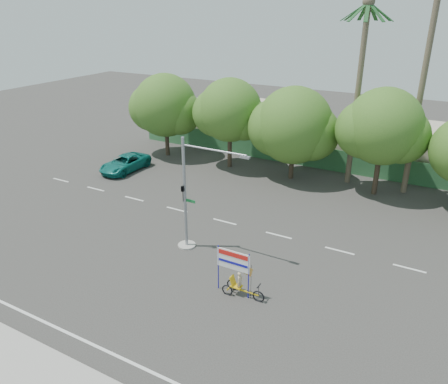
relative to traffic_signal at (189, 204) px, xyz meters
The scene contains 13 objects.
ground 5.40m from the traffic_signal, 61.13° to the right, with size 120.00×120.00×0.00m, color #33302D.
fence 17.76m from the traffic_signal, 82.85° to the left, with size 38.00×0.08×2.00m, color #336B3D.
building_left 23.38m from the traffic_signal, 109.52° to the left, with size 12.00×8.00×4.00m, color #BBAF95.
building_right 24.29m from the traffic_signal, 65.15° to the left, with size 14.00×8.00×3.60m, color #BBAF95.
tree_far_left 18.45m from the traffic_signal, 130.22° to the left, with size 7.14×6.00×7.96m.
tree_left 14.99m from the traffic_signal, 109.08° to the left, with size 6.66×5.60×8.07m.
tree_center 14.15m from the traffic_signal, 85.33° to the left, with size 7.62×6.40×7.85m.
tree_right 16.38m from the traffic_signal, 59.83° to the left, with size 6.90×5.80×8.36m.
palm_tall 20.04m from the traffic_signal, 56.69° to the left, with size 3.73×3.79×17.45m.
palm_short 17.56m from the traffic_signal, 69.84° to the left, with size 3.73×3.79×14.45m.
traffic_signal is the anchor object (origin of this frame).
trike_billboard 5.82m from the traffic_signal, 31.16° to the right, with size 2.69×0.61×2.64m.
pickup_truck 15.27m from the traffic_signal, 145.79° to the left, with size 2.35×5.09×1.41m, color #0F6D63.
Camera 1 is at (10.94, -15.53, 13.84)m, focal length 35.00 mm.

